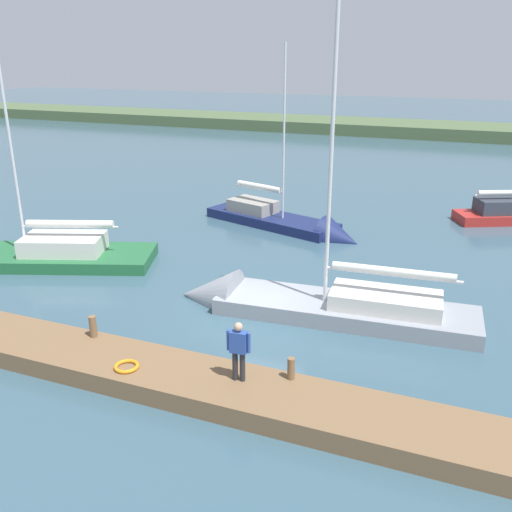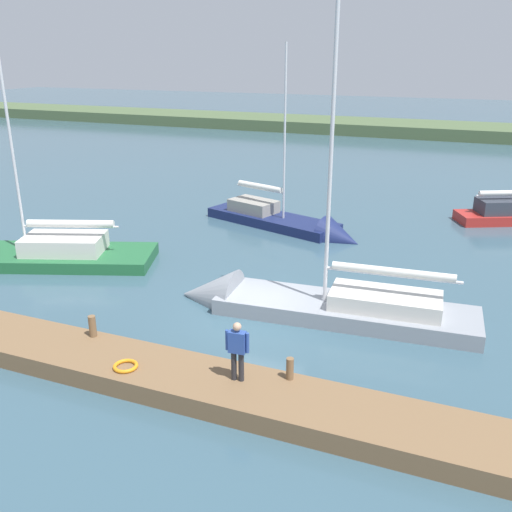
% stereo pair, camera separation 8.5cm
% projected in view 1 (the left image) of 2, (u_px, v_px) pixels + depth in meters
% --- Properties ---
extents(ground_plane, '(200.00, 200.00, 0.00)m').
position_uv_depth(ground_plane, '(262.00, 315.00, 18.94)').
color(ground_plane, '#385666').
extents(far_shoreline, '(180.00, 8.00, 2.40)m').
position_uv_depth(far_shoreline, '(422.00, 135.00, 59.89)').
color(far_shoreline, '#4C603D').
rests_on(far_shoreline, ground_plane).
extents(dock_pier, '(24.14, 2.04, 0.53)m').
position_uv_depth(dock_pier, '(193.00, 382.00, 14.58)').
color(dock_pier, brown).
rests_on(dock_pier, ground_plane).
extents(mooring_post_near, '(0.21, 0.21, 0.64)m').
position_uv_depth(mooring_post_near, '(93.00, 327.00, 16.27)').
color(mooring_post_near, brown).
rests_on(mooring_post_near, dock_pier).
extents(mooring_post_far, '(0.19, 0.19, 0.59)m').
position_uv_depth(mooring_post_far, '(291.00, 369.00, 14.17)').
color(mooring_post_far, brown).
rests_on(mooring_post_far, dock_pier).
extents(life_ring_buoy, '(0.66, 0.66, 0.10)m').
position_uv_depth(life_ring_buoy, '(127.00, 366.00, 14.73)').
color(life_ring_buoy, orange).
rests_on(life_ring_buoy, dock_pier).
extents(sailboat_behind_pier, '(10.27, 2.97, 11.20)m').
position_uv_depth(sailboat_behind_pier, '(303.00, 307.00, 19.08)').
color(sailboat_behind_pier, gray).
rests_on(sailboat_behind_pier, ground_plane).
extents(sailboat_near_dock, '(8.80, 4.51, 9.76)m').
position_uv_depth(sailboat_near_dock, '(290.00, 227.00, 28.07)').
color(sailboat_near_dock, navy).
rests_on(sailboat_near_dock, ground_plane).
extents(sailboat_far_right, '(10.60, 6.16, 10.72)m').
position_uv_depth(sailboat_far_right, '(1.00, 258.00, 23.63)').
color(sailboat_far_right, '#236638').
rests_on(sailboat_far_right, ground_plane).
extents(person_on_dock, '(0.62, 0.26, 1.60)m').
position_uv_depth(person_on_dock, '(239.00, 348.00, 13.91)').
color(person_on_dock, '#28282D').
rests_on(person_on_dock, dock_pier).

